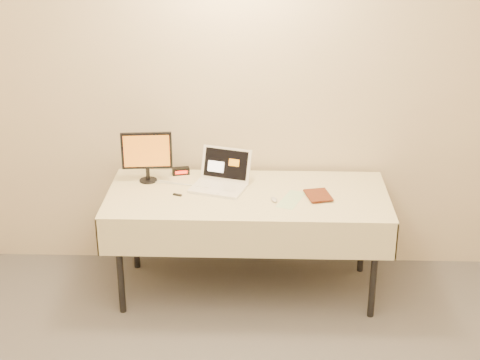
{
  "coord_description": "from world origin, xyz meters",
  "views": [
    {
      "loc": [
        0.1,
        -2.38,
        2.73
      ],
      "look_at": [
        -0.05,
        1.99,
        0.86
      ],
      "focal_mm": 55.0,
      "sensor_mm": 36.0,
      "label": 1
    }
  ],
  "objects_px": {
    "laptop": "(221,178)",
    "table": "(248,202)",
    "monitor": "(147,153)",
    "book": "(308,184)"
  },
  "relations": [
    {
      "from": "monitor",
      "to": "book",
      "type": "xyz_separation_m",
      "value": [
        1.08,
        -0.25,
        -0.11
      ]
    },
    {
      "from": "monitor",
      "to": "table",
      "type": "bearing_deg",
      "value": -21.25
    },
    {
      "from": "monitor",
      "to": "book",
      "type": "distance_m",
      "value": 1.11
    },
    {
      "from": "laptop",
      "to": "monitor",
      "type": "bearing_deg",
      "value": -170.55
    },
    {
      "from": "monitor",
      "to": "book",
      "type": "relative_size",
      "value": 1.75
    },
    {
      "from": "laptop",
      "to": "monitor",
      "type": "height_order",
      "value": "monitor"
    },
    {
      "from": "laptop",
      "to": "book",
      "type": "bearing_deg",
      "value": -0.04
    },
    {
      "from": "laptop",
      "to": "table",
      "type": "bearing_deg",
      "value": -17.21
    },
    {
      "from": "monitor",
      "to": "book",
      "type": "bearing_deg",
      "value": -18.5
    },
    {
      "from": "table",
      "to": "monitor",
      "type": "bearing_deg",
      "value": 164.42
    }
  ]
}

